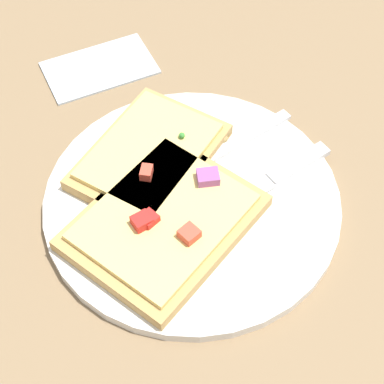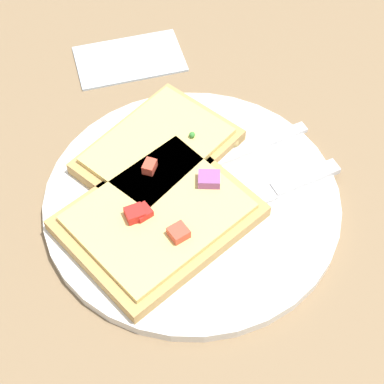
% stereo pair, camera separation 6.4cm
% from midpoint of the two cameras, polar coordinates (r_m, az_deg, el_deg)
% --- Properties ---
extents(ground_plane, '(4.00, 4.00, 0.00)m').
position_cam_midpoint_polar(ground_plane, '(0.65, -2.78, -1.34)').
color(ground_plane, '#7F6647').
extents(plate, '(0.30, 0.30, 0.01)m').
position_cam_midpoint_polar(plate, '(0.65, -2.80, -1.03)').
color(plate, silver).
rests_on(plate, ground).
extents(fork, '(0.23, 0.06, 0.01)m').
position_cam_midpoint_polar(fork, '(0.66, -2.49, 2.08)').
color(fork, silver).
rests_on(fork, plate).
extents(knife, '(0.20, 0.05, 0.01)m').
position_cam_midpoint_polar(knife, '(0.65, 3.67, 0.57)').
color(knife, silver).
rests_on(knife, plate).
extents(pizza_slice_main, '(0.22, 0.20, 0.03)m').
position_cam_midpoint_polar(pizza_slice_main, '(0.62, -5.43, -2.76)').
color(pizza_slice_main, tan).
rests_on(pizza_slice_main, plate).
extents(pizza_slice_corner, '(0.19, 0.18, 0.03)m').
position_cam_midpoint_polar(pizza_slice_corner, '(0.67, -6.51, 3.11)').
color(pizza_slice_corner, tan).
rests_on(pizza_slice_corner, plate).
extents(crumb_scatter, '(0.16, 0.07, 0.01)m').
position_cam_midpoint_polar(crumb_scatter, '(0.67, -1.46, 3.40)').
color(crumb_scatter, '#9E864D').
rests_on(crumb_scatter, plate).
extents(napkin, '(0.13, 0.08, 0.01)m').
position_cam_midpoint_polar(napkin, '(0.80, -10.53, 10.74)').
color(napkin, silver).
rests_on(napkin, ground).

